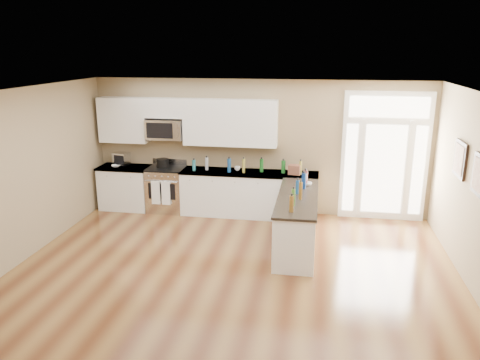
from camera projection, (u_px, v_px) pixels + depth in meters
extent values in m
plane|color=#552E18|center=(219.00, 307.00, 6.36)|extent=(8.00, 8.00, 0.00)
plane|color=#8F7C5A|center=(258.00, 147.00, 9.77)|extent=(7.00, 0.00, 7.00)
plane|color=white|center=(216.00, 100.00, 5.60)|extent=(8.00, 8.00, 0.00)
cube|color=white|center=(126.00, 188.00, 10.21)|extent=(1.06, 0.62, 0.90)
cube|color=black|center=(127.00, 205.00, 10.32)|extent=(1.02, 0.52, 0.10)
cube|color=black|center=(125.00, 167.00, 10.08)|extent=(1.10, 0.66, 0.04)
cube|color=white|center=(249.00, 195.00, 9.77)|extent=(2.81, 0.62, 0.90)
cube|color=black|center=(249.00, 213.00, 9.87)|extent=(2.77, 0.52, 0.10)
cube|color=black|center=(249.00, 173.00, 9.64)|extent=(2.85, 0.66, 0.04)
cube|color=white|center=(297.00, 222.00, 8.21)|extent=(0.65, 2.28, 0.90)
cube|color=black|center=(296.00, 243.00, 8.32)|extent=(0.61, 2.18, 0.10)
cube|color=black|center=(298.00, 197.00, 8.09)|extent=(0.69, 2.32, 0.04)
cube|color=white|center=(124.00, 120.00, 9.94)|extent=(1.04, 0.33, 0.95)
cube|color=white|center=(230.00, 123.00, 9.57)|extent=(1.94, 0.33, 0.95)
cube|color=white|center=(165.00, 108.00, 9.72)|extent=(0.82, 0.33, 0.40)
cube|color=silver|center=(165.00, 129.00, 9.80)|extent=(0.78, 0.40, 0.42)
cube|color=black|center=(159.00, 131.00, 9.62)|extent=(0.56, 0.01, 0.32)
cube|color=white|center=(384.00, 157.00, 9.35)|extent=(1.70, 0.08, 2.60)
cube|color=white|center=(384.00, 170.00, 9.37)|extent=(0.78, 0.02, 1.80)
cube|color=white|center=(350.00, 168.00, 9.48)|extent=(0.22, 0.02, 1.80)
cube|color=white|center=(418.00, 171.00, 9.26)|extent=(0.22, 0.02, 1.80)
cube|color=white|center=(389.00, 107.00, 9.03)|extent=(1.50, 0.02, 0.40)
cube|color=black|center=(460.00, 159.00, 7.42)|extent=(0.04, 0.58, 0.58)
cube|color=brown|center=(459.00, 159.00, 7.43)|extent=(0.01, 0.46, 0.46)
cube|color=black|center=(480.00, 176.00, 6.47)|extent=(0.04, 0.58, 0.58)
cube|color=brown|center=(478.00, 176.00, 6.48)|extent=(0.01, 0.46, 0.46)
cube|color=silver|center=(167.00, 190.00, 10.05)|extent=(0.77, 0.63, 0.92)
cube|color=black|center=(166.00, 168.00, 9.92)|extent=(0.77, 0.60, 0.03)
cube|color=silver|center=(170.00, 162.00, 10.19)|extent=(0.77, 0.04, 0.14)
cube|color=black|center=(162.00, 192.00, 9.73)|extent=(0.58, 0.01, 0.34)
cylinder|color=silver|center=(161.00, 182.00, 9.65)|extent=(0.70, 0.02, 0.02)
cube|color=white|center=(156.00, 193.00, 9.72)|extent=(0.18, 0.02, 0.50)
cube|color=white|center=(166.00, 193.00, 9.69)|extent=(0.18, 0.02, 0.50)
cylinder|color=black|center=(163.00, 163.00, 9.94)|extent=(0.28, 0.28, 0.20)
cube|color=silver|center=(121.00, 159.00, 10.17)|extent=(0.37, 0.32, 0.27)
cube|color=brown|center=(295.00, 170.00, 9.43)|extent=(0.26, 0.21, 0.19)
imported|color=white|center=(116.00, 166.00, 10.01)|extent=(0.24, 0.24, 0.05)
imported|color=white|center=(307.00, 184.00, 8.69)|extent=(0.19, 0.19, 0.06)
imported|color=white|center=(237.00, 168.00, 9.72)|extent=(0.13, 0.13, 0.09)
cylinder|color=#19591E|center=(283.00, 167.00, 9.52)|extent=(0.08, 0.08, 0.26)
cylinder|color=navy|center=(229.00, 165.00, 9.57)|extent=(0.08, 0.08, 0.28)
cylinder|color=brown|center=(301.00, 191.00, 7.85)|extent=(0.06, 0.06, 0.30)
cylinder|color=olive|center=(244.00, 166.00, 9.53)|extent=(0.06, 0.06, 0.29)
cylinder|color=#26727F|center=(194.00, 165.00, 9.72)|extent=(0.07, 0.07, 0.22)
cylinder|color=#591919|center=(305.00, 177.00, 8.75)|extent=(0.09, 0.09, 0.26)
cylinder|color=#B2B2B7|center=(207.00, 164.00, 9.76)|extent=(0.07, 0.07, 0.27)
cylinder|color=navy|center=(304.00, 181.00, 8.47)|extent=(0.08, 0.08, 0.28)
cylinder|color=#3F7226|center=(293.00, 197.00, 7.54)|extent=(0.06, 0.06, 0.28)
cylinder|color=#19591E|center=(262.00, 165.00, 9.61)|extent=(0.08, 0.08, 0.27)
cylinder|color=navy|center=(297.00, 187.00, 8.15)|extent=(0.06, 0.06, 0.25)
cylinder|color=brown|center=(291.00, 204.00, 7.26)|extent=(0.07, 0.07, 0.26)
cylinder|color=olive|center=(301.00, 168.00, 9.42)|extent=(0.06, 0.06, 0.27)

